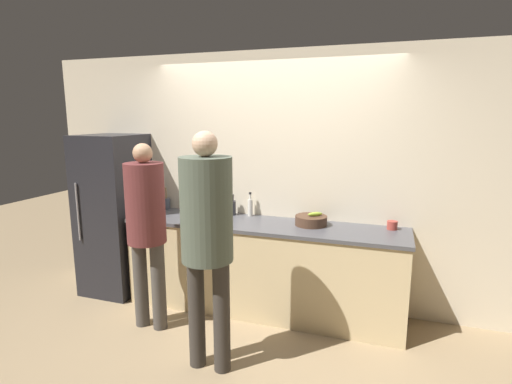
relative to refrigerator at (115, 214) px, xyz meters
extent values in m
plane|color=#9E8460|center=(1.73, -0.32, -0.88)|extent=(14.00, 14.00, 0.00)
cube|color=beige|center=(1.73, 0.36, 0.42)|extent=(5.20, 0.06, 2.60)
cube|color=beige|center=(1.73, 0.04, -0.44)|extent=(2.75, 0.63, 0.88)
cube|color=#4C4C51|center=(1.73, 0.04, 0.02)|extent=(2.78, 0.66, 0.03)
cube|color=#232328|center=(0.00, 0.00, 0.00)|extent=(0.60, 0.67, 1.76)
cylinder|color=#99999E|center=(-0.18, -0.35, 0.09)|extent=(0.02, 0.02, 0.61)
cylinder|color=#4C4742|center=(0.74, -0.62, -0.47)|extent=(0.13, 0.13, 0.83)
cylinder|color=#4C4742|center=(0.93, -0.62, -0.47)|extent=(0.13, 0.13, 0.83)
cylinder|color=brown|center=(0.84, -0.62, 0.31)|extent=(0.35, 0.35, 0.72)
sphere|color=tan|center=(0.84, -0.62, 0.76)|extent=(0.17, 0.17, 0.17)
cylinder|color=#38332D|center=(1.52, -1.01, -0.43)|extent=(0.13, 0.13, 0.89)
cylinder|color=#38332D|center=(1.74, -1.01, -0.43)|extent=(0.13, 0.13, 0.89)
cylinder|color=#515B4C|center=(1.63, -1.01, 0.40)|extent=(0.39, 0.39, 0.78)
sphere|color=#DBAD89|center=(1.63, -1.01, 0.88)|extent=(0.19, 0.19, 0.19)
cylinder|color=#4C3323|center=(2.19, 0.11, 0.08)|extent=(0.31, 0.31, 0.09)
ellipsoid|color=#99BC38|center=(2.23, 0.11, 0.15)|extent=(0.15, 0.12, 0.04)
cylinder|color=#3D424C|center=(0.50, 0.25, 0.10)|extent=(0.10, 0.10, 0.12)
cylinder|color=#99754C|center=(0.49, 0.25, 0.19)|extent=(0.01, 0.05, 0.19)
cylinder|color=#99754C|center=(0.51, 0.26, 0.19)|extent=(0.03, 0.04, 0.20)
cylinder|color=#99754C|center=(0.50, 0.24, 0.19)|extent=(0.04, 0.01, 0.19)
cylinder|color=silver|center=(1.52, 0.26, 0.13)|extent=(0.05, 0.05, 0.18)
cylinder|color=silver|center=(1.52, 0.26, 0.24)|extent=(0.02, 0.02, 0.06)
cylinder|color=black|center=(1.52, 0.26, 0.28)|extent=(0.03, 0.03, 0.02)
cylinder|color=#333338|center=(1.32, 0.24, 0.11)|extent=(0.08, 0.08, 0.15)
cylinder|color=#333338|center=(1.32, 0.24, 0.22)|extent=(0.03, 0.03, 0.05)
cylinder|color=black|center=(1.32, 0.24, 0.25)|extent=(0.04, 0.04, 0.02)
cylinder|color=#A33D33|center=(2.94, 0.21, 0.08)|extent=(0.09, 0.09, 0.08)
camera|label=1|loc=(2.90, -3.59, 1.08)|focal=28.00mm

